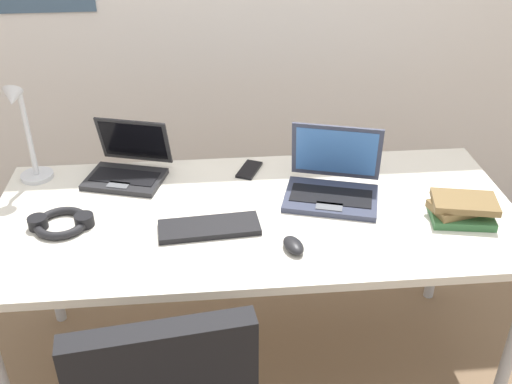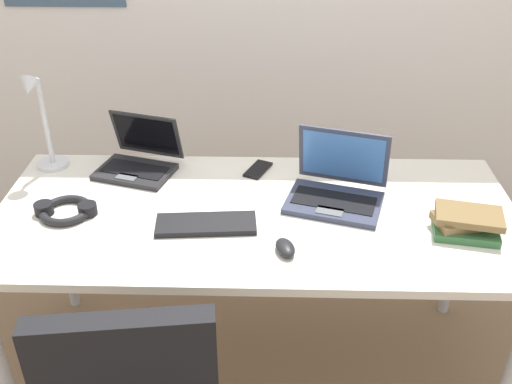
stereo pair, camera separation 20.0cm
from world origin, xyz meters
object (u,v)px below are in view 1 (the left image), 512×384
at_px(external_keyboard, 209,227).
at_px(computer_mouse, 293,245).
at_px(cell_phone, 249,170).
at_px(laptop_back_right, 128,167).
at_px(desk_lamp, 25,134).
at_px(laptop_far_corner, 333,183).
at_px(headphones, 61,223).
at_px(book_stack, 462,209).

distance_m(external_keyboard, computer_mouse, 0.29).
relative_size(external_keyboard, cell_phone, 2.43).
bearing_deg(laptop_back_right, desk_lamp, -178.53).
bearing_deg(laptop_back_right, external_keyboard, -52.09).
relative_size(laptop_far_corner, laptop_back_right, 1.14).
bearing_deg(headphones, book_stack, -3.04).
relative_size(laptop_far_corner, book_stack, 1.65).
relative_size(cell_phone, headphones, 0.64).
relative_size(external_keyboard, headphones, 1.54).
height_order(desk_lamp, computer_mouse, desk_lamp).
height_order(desk_lamp, laptop_far_corner, desk_lamp).
bearing_deg(laptop_far_corner, external_keyboard, -157.96).
bearing_deg(headphones, computer_mouse, -14.74).
bearing_deg(book_stack, desk_lamp, 165.76).
xyz_separation_m(laptop_far_corner, headphones, (-0.93, -0.12, -0.03)).
distance_m(computer_mouse, book_stack, 0.60).
xyz_separation_m(external_keyboard, cell_phone, (0.16, 0.38, -0.01)).
xyz_separation_m(desk_lamp, headphones, (0.15, -0.31, -0.18)).
height_order(computer_mouse, book_stack, book_stack).
bearing_deg(cell_phone, laptop_far_corner, -11.47).
relative_size(external_keyboard, book_stack, 1.42).
height_order(laptop_far_corner, book_stack, laptop_far_corner).
xyz_separation_m(computer_mouse, headphones, (-0.74, 0.20, -0.00)).
bearing_deg(book_stack, external_keyboard, 179.56).
bearing_deg(book_stack, computer_mouse, -167.96).
bearing_deg(desk_lamp, computer_mouse, -29.21).
height_order(desk_lamp, laptop_back_right, desk_lamp).
bearing_deg(desk_lamp, laptop_far_corner, -9.97).
bearing_deg(desk_lamp, cell_phone, 0.96).
distance_m(external_keyboard, cell_phone, 0.42).
xyz_separation_m(desk_lamp, computer_mouse, (0.90, -0.50, -0.18)).
bearing_deg(computer_mouse, headphones, 148.72).
bearing_deg(headphones, cell_phone, 26.25).
bearing_deg(external_keyboard, laptop_far_corner, 17.62).
xyz_separation_m(laptop_back_right, computer_mouse, (0.55, -0.51, -0.03)).
xyz_separation_m(desk_lamp, laptop_back_right, (0.34, 0.01, -0.15)).
xyz_separation_m(cell_phone, headphones, (-0.65, -0.32, 0.01)).
relative_size(desk_lamp, laptop_far_corner, 1.04).
height_order(external_keyboard, computer_mouse, computer_mouse).
xyz_separation_m(external_keyboard, headphones, (-0.48, 0.06, 0.01)).
xyz_separation_m(external_keyboard, computer_mouse, (0.26, -0.13, 0.01)).
bearing_deg(headphones, desk_lamp, 116.57).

